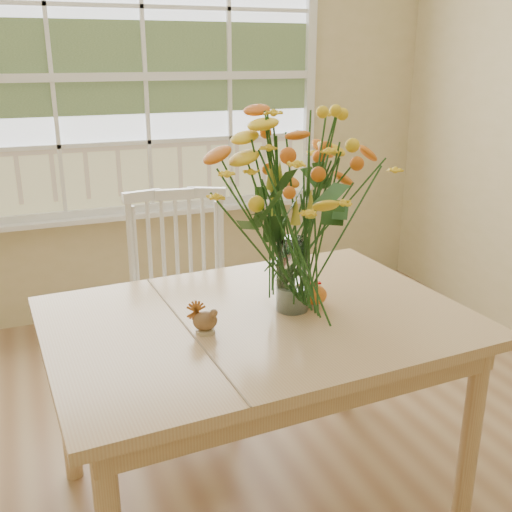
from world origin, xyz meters
name	(u,v)px	position (x,y,z in m)	size (l,w,h in m)	color
wall_back	(146,109)	(0.00, 2.25, 1.35)	(4.00, 0.02, 2.70)	#D1C085
window	(145,80)	(0.00, 2.21, 1.53)	(2.42, 0.12, 1.74)	silver
dining_table	(258,339)	(-0.05, 0.21, 0.70)	(1.53, 1.13, 0.79)	tan
windsor_chair	(181,293)	(-0.13, 1.02, 0.58)	(0.54, 0.52, 1.05)	white
flower_vase	(294,203)	(0.08, 0.22, 1.19)	(0.56, 0.56, 0.67)	white
pumpkin	(314,296)	(0.18, 0.23, 0.83)	(0.09, 0.09, 0.07)	#C94A17
turkey_figurine	(205,321)	(-0.27, 0.15, 0.83)	(0.10, 0.08, 0.10)	#CCB78C
dark_gourd	(299,286)	(0.16, 0.33, 0.83)	(0.13, 0.09, 0.08)	#38160F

